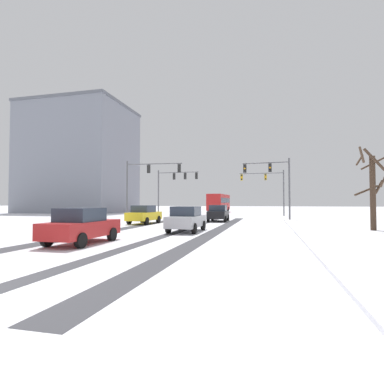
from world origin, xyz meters
TOP-DOWN VIEW (x-y plane):
  - wheel_track_left_lane at (-3.53, 14.92)m, footprint 1.14×32.82m
  - wheel_track_right_lane at (3.22, 14.92)m, footprint 0.95×32.82m
  - wheel_track_center at (0.88, 14.92)m, footprint 0.70×32.82m
  - sidewalk_kerb_right at (10.08, 13.43)m, footprint 4.00×32.82m
  - traffic_signal_far_right at (6.50, 39.85)m, footprint 6.31×0.43m
  - traffic_signal_near_right at (7.02, 27.95)m, footprint 4.91×0.59m
  - traffic_signal_near_left at (-6.48, 25.97)m, footprint 6.35×0.66m
  - traffic_signal_far_left at (-6.29, 35.75)m, footprint 6.03×0.54m
  - car_black_lead at (1.72, 24.82)m, footprint 1.91×4.14m
  - car_yellow_cab_second at (-4.16, 20.00)m, footprint 1.99×4.18m
  - car_silver_third at (1.44, 13.67)m, footprint 1.85×4.11m
  - car_red_fourth at (-1.71, 7.00)m, footprint 1.85×4.11m
  - bus_oncoming at (-2.42, 51.49)m, footprint 2.83×11.05m
  - bare_tree_sidewalk_mid at (13.39, 17.74)m, footprint 2.21×1.85m
  - office_building_far_left_block at (-28.72, 46.59)m, footprint 18.47×15.56m

SIDE VIEW (x-z plane):
  - wheel_track_left_lane at x=-3.53m, z-range 0.00..0.01m
  - wheel_track_right_lane at x=3.22m, z-range 0.00..0.01m
  - wheel_track_center at x=0.88m, z-range 0.00..0.01m
  - sidewalk_kerb_right at x=10.08m, z-range 0.00..0.12m
  - car_black_lead at x=1.72m, z-range 0.01..1.63m
  - car_yellow_cab_second at x=-4.16m, z-range 0.01..1.63m
  - car_silver_third at x=1.44m, z-range 0.01..1.63m
  - car_red_fourth at x=-1.71m, z-range 0.01..1.63m
  - bus_oncoming at x=-2.42m, z-range 0.30..3.68m
  - bare_tree_sidewalk_mid at x=13.39m, z-range 0.03..5.85m
  - traffic_signal_near_right at x=7.02m, z-range 1.34..7.84m
  - traffic_signal_far_right at x=6.50m, z-range 1.41..7.91m
  - traffic_signal_near_left at x=-6.48m, z-range 1.41..7.91m
  - traffic_signal_far_left at x=-6.29m, z-range 1.54..8.04m
  - office_building_far_left_block at x=-28.72m, z-range 0.01..20.40m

